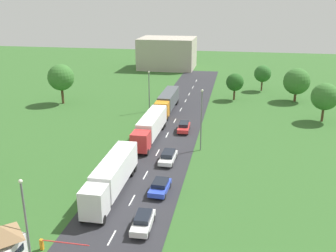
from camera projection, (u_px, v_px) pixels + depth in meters
name	position (u px, v px, depth m)	size (l,w,h in m)	color
road	(150.00, 167.00, 50.73)	(10.00, 140.00, 0.06)	#2B2B30
lane_marking_centre	(141.00, 183.00, 46.34)	(0.16, 121.01, 0.01)	white
truck_lead	(112.00, 175.00, 43.40)	(2.58, 13.81, 3.79)	white
truck_second	(150.00, 126.00, 60.15)	(2.59, 14.41, 3.63)	red
truck_third	(168.00, 101.00, 75.09)	(2.52, 13.81, 3.51)	orange
car_second	(143.00, 221.00, 37.08)	(1.83, 4.29, 1.44)	white
car_third	(160.00, 186.00, 43.93)	(2.05, 4.15, 1.39)	blue
car_fourth	(168.00, 157.00, 52.03)	(1.94, 4.59, 1.46)	white
car_fifth	(184.00, 127.00, 63.92)	(2.00, 4.60, 1.48)	red
guard_booth	(2.00, 245.00, 31.67)	(3.16, 3.34, 3.80)	white
barrier_gate	(50.00, 244.00, 33.92)	(4.64, 0.28, 1.05)	orange
person_lead	(17.00, 235.00, 34.85)	(0.38, 0.23, 1.76)	orange
lamppost_lead	(25.00, 214.00, 32.14)	(0.36, 0.36, 7.39)	slate
lamppost_second	(201.00, 117.00, 54.80)	(0.36, 0.36, 9.16)	slate
lamppost_third	(149.00, 89.00, 73.92)	(0.36, 0.36, 8.02)	slate
tree_birch	(297.00, 81.00, 81.33)	(5.59, 5.59, 7.16)	#513823
tree_pine	(325.00, 97.00, 67.94)	(4.84, 4.84, 7.03)	#513823
tree_elm	(235.00, 82.00, 82.56)	(3.80, 3.80, 5.83)	#513823
tree_ash	(263.00, 74.00, 90.50)	(3.97, 3.97, 6.15)	#513823
tree_lime	(61.00, 77.00, 79.26)	(5.45, 5.45, 8.31)	#513823
distant_building	(167.00, 53.00, 119.33)	(16.89, 13.76, 9.40)	#B2A899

